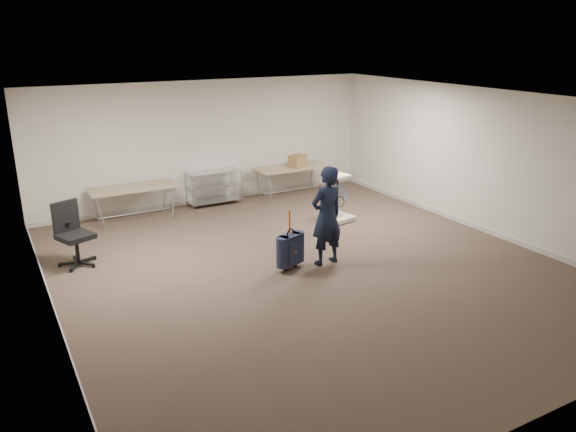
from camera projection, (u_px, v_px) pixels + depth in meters
ground at (308, 268)px, 9.51m from camera, size 9.00×9.00×0.00m
room_shell at (271, 240)px, 10.64m from camera, size 8.00×9.00×9.00m
folding_table_left at (133, 189)px, 11.70m from camera, size 1.80×0.75×0.73m
folding_table_right at (291, 169)px, 13.45m from camera, size 1.80×0.75×0.73m
wire_shelf at (214, 186)px, 12.86m from camera, size 1.22×0.47×0.80m
person at (327, 216)px, 9.42m from camera, size 0.67×0.48×1.72m
suitcase at (290, 250)px, 9.34m from camera, size 0.43×0.32×1.03m
office_chair at (75, 246)px, 9.54m from camera, size 0.66×0.68×1.10m
equipment_cart at (339, 209)px, 11.80m from camera, size 0.63×0.63×1.00m
cardboard_box at (297, 161)px, 13.39m from camera, size 0.46×0.41×0.29m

